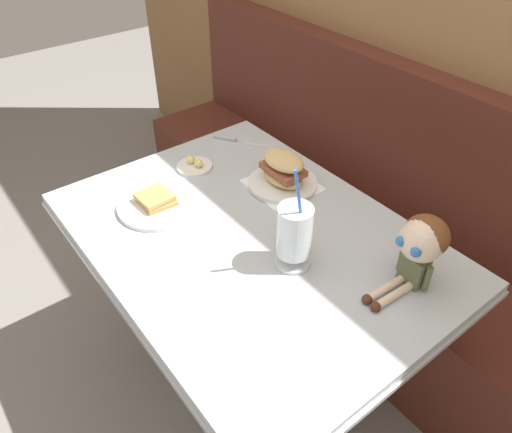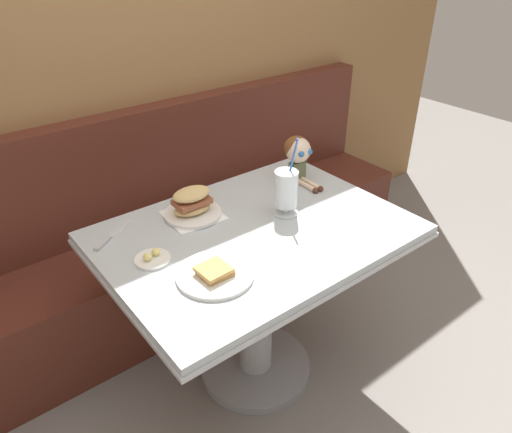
% 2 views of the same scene
% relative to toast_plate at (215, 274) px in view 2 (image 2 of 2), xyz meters
% --- Properties ---
extents(ground_plane, '(8.00, 8.00, 0.00)m').
position_rel_toast_plate_xyz_m(ground_plane, '(0.27, -0.04, -0.75)').
color(ground_plane, gray).
extents(wood_panel_wall, '(4.40, 0.08, 2.40)m').
position_rel_toast_plate_xyz_m(wood_panel_wall, '(0.27, 1.01, 0.45)').
color(wood_panel_wall, olive).
rests_on(wood_panel_wall, ground).
extents(booth_bench, '(2.60, 0.48, 1.00)m').
position_rel_toast_plate_xyz_m(booth_bench, '(0.27, 0.77, -0.42)').
color(booth_bench, '#512319').
rests_on(booth_bench, ground).
extents(diner_table, '(1.11, 0.81, 0.74)m').
position_rel_toast_plate_xyz_m(diner_table, '(0.27, 0.14, -0.21)').
color(diner_table, '#B2BCC1').
rests_on(diner_table, ground).
extents(toast_plate, '(0.25, 0.25, 0.04)m').
position_rel_toast_plate_xyz_m(toast_plate, '(0.00, 0.00, 0.00)').
color(toast_plate, white).
rests_on(toast_plate, diner_table).
extents(milkshake_glass, '(0.10, 0.10, 0.31)m').
position_rel_toast_plate_xyz_m(milkshake_glass, '(0.43, 0.16, 0.09)').
color(milkshake_glass, silver).
rests_on(milkshake_glass, diner_table).
extents(sandwich_plate, '(0.22, 0.22, 0.12)m').
position_rel_toast_plate_xyz_m(sandwich_plate, '(0.15, 0.37, 0.03)').
color(sandwich_plate, white).
rests_on(sandwich_plate, diner_table).
extents(butter_saucer, '(0.12, 0.12, 0.04)m').
position_rel_toast_plate_xyz_m(butter_saucer, '(-0.11, 0.20, -0.00)').
color(butter_saucer, white).
rests_on(butter_saucer, diner_table).
extents(butter_knife, '(0.21, 0.15, 0.01)m').
position_rel_toast_plate_xyz_m(butter_knife, '(-0.18, 0.41, -0.01)').
color(butter_knife, silver).
rests_on(butter_knife, diner_table).
extents(seated_doll, '(0.12, 0.22, 0.20)m').
position_rel_toast_plate_xyz_m(seated_doll, '(0.67, 0.35, 0.12)').
color(seated_doll, '#5B6642').
rests_on(seated_doll, diner_table).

